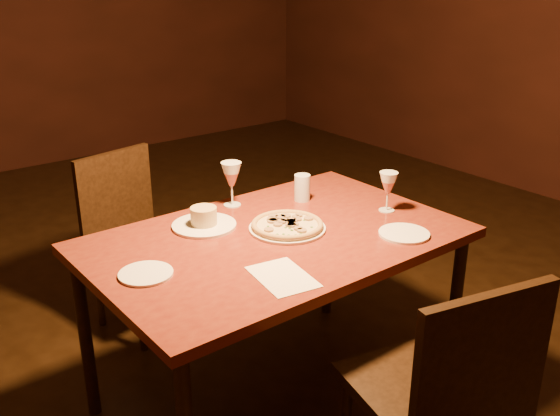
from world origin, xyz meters
TOP-DOWN VIEW (x-y plane):
  - floor at (0.00, 0.00)m, footprint 7.00×7.00m
  - dining_table at (-0.06, -0.29)m, footprint 1.35×0.87m
  - chair_near at (-0.05, -1.07)m, footprint 0.52×0.52m
  - chair_far at (-0.22, 0.62)m, footprint 0.48×0.48m
  - pizza_plate at (0.00, -0.27)m, footprint 0.29×0.29m
  - ramekin_saucer at (-0.23, -0.05)m, footprint 0.24×0.24m
  - wine_glass_far at (-0.02, 0.07)m, footprint 0.08×0.08m
  - wine_glass_right at (0.44, -0.37)m, footprint 0.07×0.07m
  - water_tumbler at (0.25, -0.06)m, footprint 0.07×0.07m
  - side_plate_left at (-0.58, -0.27)m, footprint 0.18×0.18m
  - side_plate_near at (0.31, -0.57)m, footprint 0.19×0.19m
  - menu_card at (-0.24, -0.56)m, footprint 0.20×0.26m

SIDE VIEW (x-z plane):
  - floor at x=0.00m, z-range 0.00..0.00m
  - chair_far at x=-0.22m, z-range 0.05..0.89m
  - chair_near at x=-0.05m, z-range 0.06..0.95m
  - dining_table at x=-0.06m, z-range 0.30..1.02m
  - menu_card at x=-0.24m, z-range 0.72..0.73m
  - side_plate_left at x=-0.58m, z-range 0.72..0.73m
  - side_plate_near at x=0.31m, z-range 0.72..0.73m
  - pizza_plate at x=0.00m, z-range 0.73..0.76m
  - ramekin_saucer at x=-0.23m, z-range 0.71..0.79m
  - water_tumbler at x=0.25m, z-range 0.72..0.84m
  - wine_glass_right at x=0.44m, z-range 0.72..0.89m
  - wine_glass_far at x=-0.02m, z-range 0.72..0.91m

